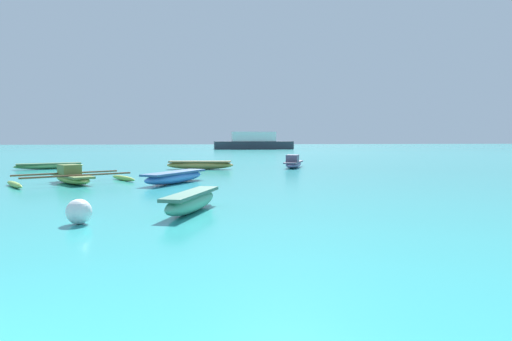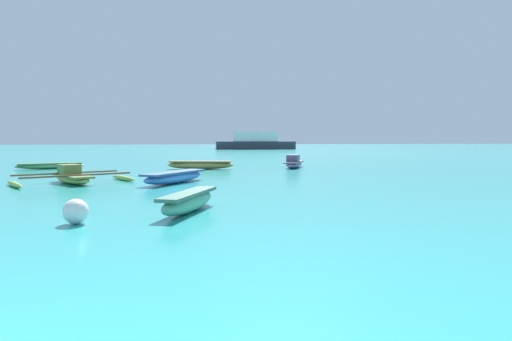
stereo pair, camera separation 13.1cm
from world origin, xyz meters
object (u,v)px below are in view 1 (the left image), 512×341
object	(u,v)px
mooring_buoy_1	(79,212)
distant_ferry	(254,142)
moored_boat_1	(200,165)
moored_boat_3	(49,166)
moored_boat_4	(293,163)
moored_boat_5	(72,177)
moored_boat_0	(191,201)
moored_boat_2	(175,177)

from	to	relation	value
mooring_buoy_1	distant_ferry	xyz separation A→B (m)	(11.84, 60.20, 0.82)
mooring_buoy_1	distant_ferry	bearing A→B (deg)	78.87
moored_boat_1	moored_boat_3	bearing A→B (deg)	178.60
mooring_buoy_1	distant_ferry	size ratio (longest dim) A/B	0.04
moored_boat_4	moored_boat_5	world-z (taller)	moored_boat_4
moored_boat_4	moored_boat_5	bearing A→B (deg)	148.54
moored_boat_0	moored_boat_2	distance (m)	7.12
moored_boat_0	moored_boat_4	bearing A→B (deg)	-0.83
moored_boat_3	moored_boat_5	distance (m)	9.47
moored_boat_3	distant_ferry	bearing A→B (deg)	45.82
moored_boat_5	distant_ferry	size ratio (longest dim) A/B	0.40
moored_boat_1	moored_boat_5	bearing A→B (deg)	-116.24
moored_boat_0	moored_boat_2	size ratio (longest dim) A/B	0.81
moored_boat_1	mooring_buoy_1	xyz separation A→B (m)	(-2.78, -16.15, 0.00)
moored_boat_3	moored_boat_0	bearing A→B (deg)	-85.59
moored_boat_2	distant_ferry	bearing A→B (deg)	20.18
moored_boat_2	mooring_buoy_1	bearing A→B (deg)	-159.96
moored_boat_3	moored_boat_4	xyz separation A→B (m)	(14.05, -0.91, 0.09)
moored_boat_5	distant_ferry	distance (m)	53.31
moored_boat_2	distant_ferry	world-z (taller)	distant_ferry
moored_boat_2	mooring_buoy_1	world-z (taller)	mooring_buoy_1
moored_boat_2	mooring_buoy_1	distance (m)	8.50
moored_boat_0	moored_boat_5	world-z (taller)	moored_boat_5
moored_boat_2	moored_boat_3	size ratio (longest dim) A/B	0.99
moored_boat_0	moored_boat_4	size ratio (longest dim) A/B	0.91
moored_boat_1	moored_boat_4	size ratio (longest dim) A/B	1.18
moored_boat_1	moored_boat_2	distance (m)	7.89
moored_boat_0	mooring_buoy_1	xyz separation A→B (m)	(-2.30, -1.25, -0.00)
moored_boat_2	moored_boat_0	bearing A→B (deg)	-143.54
moored_boat_4	moored_boat_2	bearing A→B (deg)	163.40
moored_boat_1	moored_boat_4	bearing A→B (deg)	14.43
moored_boat_4	mooring_buoy_1	world-z (taller)	moored_boat_4
moored_boat_1	distant_ferry	distance (m)	44.98
moored_boat_0	mooring_buoy_1	distance (m)	2.62
moored_boat_4	distant_ferry	world-z (taller)	distant_ferry
moored_boat_0	moored_boat_3	bearing A→B (deg)	46.54
moored_boat_0	moored_boat_5	size ratio (longest dim) A/B	0.61
moored_boat_3	distant_ferry	world-z (taller)	distant_ferry
moored_boat_2	distant_ferry	distance (m)	52.85
moored_boat_1	moored_boat_2	xyz separation A→B (m)	(-1.12, -7.81, -0.01)
moored_boat_1	moored_boat_5	distance (m)	8.93
moored_boat_5	moored_boat_2	bearing A→B (deg)	52.23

